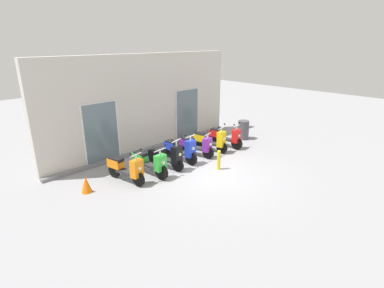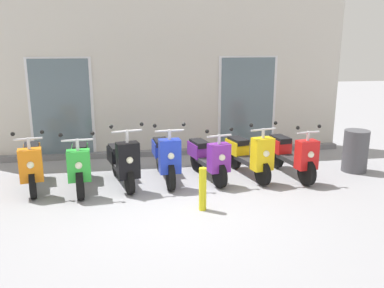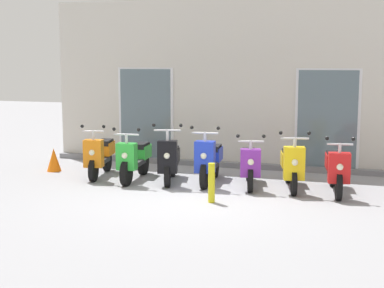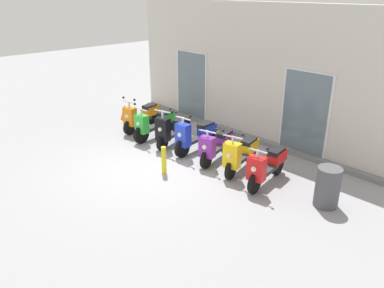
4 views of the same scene
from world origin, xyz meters
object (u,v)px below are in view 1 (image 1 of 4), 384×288
object	(u,v)px
scooter_purple	(196,145)
traffic_cone	(86,184)
scooter_green	(150,162)
trash_bin	(243,130)
scooter_yellow	(211,140)
curb_bollard	(219,160)
scooter_black	(166,156)
scooter_blue	(180,149)
scooter_orange	(126,168)
scooter_red	(225,136)

from	to	relation	value
scooter_purple	traffic_cone	bearing A→B (deg)	177.57
scooter_green	traffic_cone	bearing A→B (deg)	171.00
trash_bin	traffic_cone	world-z (taller)	trash_bin
scooter_purple	scooter_yellow	world-z (taller)	scooter_yellow
scooter_purple	curb_bollard	size ratio (longest dim) A/B	2.18
scooter_green	traffic_cone	distance (m)	2.16
scooter_green	scooter_black	world-z (taller)	scooter_black
scooter_black	scooter_blue	xyz separation A→B (m)	(0.80, 0.14, 0.01)
trash_bin	curb_bollard	xyz separation A→B (m)	(-3.47, -1.49, -0.08)
scooter_orange	scooter_blue	bearing A→B (deg)	1.16
scooter_green	scooter_yellow	xyz separation A→B (m)	(3.21, 0.13, 0.02)
scooter_green	curb_bollard	world-z (taller)	scooter_green
scooter_yellow	curb_bollard	size ratio (longest dim) A/B	2.22
scooter_red	trash_bin	size ratio (longest dim) A/B	1.90
scooter_blue	scooter_purple	xyz separation A→B (m)	(0.83, -0.02, -0.04)
scooter_blue	scooter_purple	bearing A→B (deg)	-1.43
scooter_black	curb_bollard	size ratio (longest dim) A/B	2.11
scooter_green	scooter_red	distance (m)	4.06
scooter_purple	scooter_red	bearing A→B (deg)	-3.35
scooter_green	curb_bollard	bearing A→B (deg)	-33.44
scooter_blue	scooter_green	bearing A→B (deg)	-173.98
trash_bin	traffic_cone	bearing A→B (deg)	178.64
scooter_green	scooter_black	distance (m)	0.76
scooter_green	scooter_blue	world-z (taller)	scooter_blue
scooter_yellow	trash_bin	xyz separation A→B (m)	(2.28, 0.03, -0.04)
scooter_orange	curb_bollard	world-z (taller)	scooter_orange
scooter_red	traffic_cone	xyz separation A→B (m)	(-6.18, 0.29, -0.21)
scooter_blue	scooter_yellow	world-z (taller)	scooter_blue
curb_bollard	scooter_orange	bearing A→B (deg)	153.23
scooter_green	scooter_blue	xyz separation A→B (m)	(1.57, 0.17, 0.03)
scooter_black	scooter_red	size ratio (longest dim) A/B	0.90
scooter_green	traffic_cone	world-z (taller)	scooter_green
trash_bin	traffic_cone	xyz separation A→B (m)	(-7.62, 0.18, -0.17)
scooter_green	scooter_purple	xyz separation A→B (m)	(2.39, 0.14, -0.01)
scooter_red	traffic_cone	world-z (taller)	scooter_red
scooter_blue	scooter_yellow	size ratio (longest dim) A/B	1.06
scooter_purple	scooter_yellow	xyz separation A→B (m)	(0.82, -0.01, 0.03)
scooter_red	curb_bollard	world-z (taller)	scooter_red
scooter_black	scooter_red	distance (m)	3.30
traffic_cone	scooter_orange	bearing A→B (deg)	-9.87
scooter_yellow	scooter_blue	bearing A→B (deg)	178.77
scooter_black	traffic_cone	world-z (taller)	scooter_black
scooter_purple	scooter_yellow	distance (m)	0.82
scooter_orange	traffic_cone	bearing A→B (deg)	170.13
trash_bin	traffic_cone	size ratio (longest dim) A/B	1.66
scooter_red	traffic_cone	distance (m)	6.19
scooter_orange	scooter_green	xyz separation A→B (m)	(0.86, -0.12, -0.02)
scooter_purple	scooter_yellow	bearing A→B (deg)	-1.02
scooter_red	curb_bollard	size ratio (longest dim) A/B	2.34
scooter_black	scooter_orange	bearing A→B (deg)	176.84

